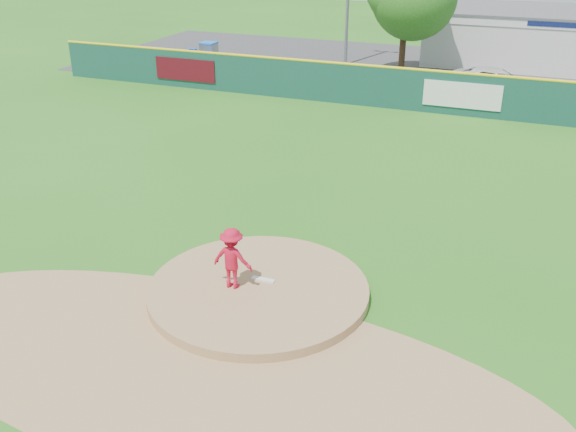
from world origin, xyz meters
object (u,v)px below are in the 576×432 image
at_px(playground_slide, 208,54).
at_px(van, 495,82).
at_px(pitcher, 232,258).
at_px(pool_building_grp, 553,37).

bearing_deg(playground_slide, van, -3.79).
xyz_separation_m(van, playground_slide, (-17.44, 1.16, 0.02)).
distance_m(pitcher, pool_building_grp, 32.90).
height_order(pitcher, pool_building_grp, pool_building_grp).
xyz_separation_m(pool_building_grp, playground_slide, (-19.94, -8.41, -0.93)).
bearing_deg(van, pool_building_grp, -7.22).
bearing_deg(pool_building_grp, van, -104.65).
height_order(pitcher, playground_slide, pitcher).
relative_size(pitcher, pool_building_grp, 0.10).
relative_size(van, playground_slide, 1.91).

